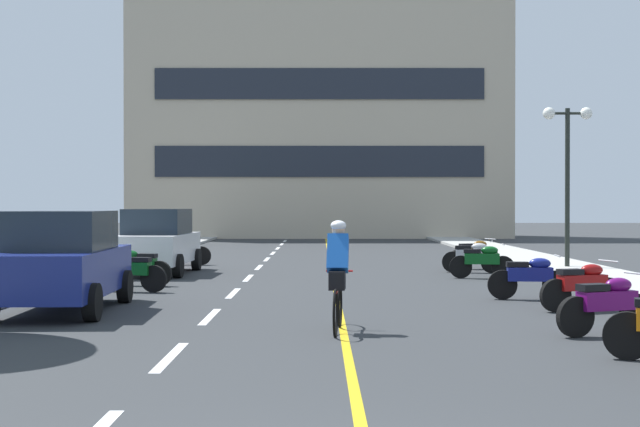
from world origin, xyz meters
TOP-DOWN VIEW (x-y plane):
  - ground_plane at (0.00, 21.00)m, footprint 140.00×140.00m
  - curb_left at (-7.20, 24.00)m, footprint 2.40×72.00m
  - curb_right at (7.20, 24.00)m, footprint 2.40×72.00m
  - lane_dash_1 at (-2.00, 6.00)m, footprint 0.14×2.20m
  - lane_dash_2 at (-2.00, 10.00)m, footprint 0.14×2.20m
  - lane_dash_3 at (-2.00, 14.00)m, footprint 0.14×2.20m
  - lane_dash_4 at (-2.00, 18.00)m, footprint 0.14×2.20m
  - lane_dash_5 at (-2.00, 22.00)m, footprint 0.14×2.20m
  - lane_dash_6 at (-2.00, 26.00)m, footprint 0.14×2.20m
  - lane_dash_7 at (-2.00, 30.00)m, footprint 0.14×2.20m
  - lane_dash_8 at (-2.00, 34.00)m, footprint 0.14×2.20m
  - lane_dash_9 at (-2.00, 38.00)m, footprint 0.14×2.20m
  - lane_dash_10 at (-2.00, 42.00)m, footprint 0.14×2.20m
  - lane_dash_11 at (-2.00, 46.00)m, footprint 0.14×2.20m
  - centre_line_yellow at (0.25, 24.00)m, footprint 0.12×66.00m
  - office_building at (-0.14, 48.22)m, footprint 22.45×6.57m
  - street_lamp_mid at (7.21, 20.76)m, footprint 1.46×0.36m
  - parked_car_near at (-4.76, 10.73)m, footprint 2.03×4.25m
  - parked_car_mid at (-4.66, 19.43)m, footprint 2.03×4.25m
  - motorcycle_2 at (4.14, 7.81)m, footprint 1.64×0.80m
  - motorcycle_3 at (4.67, 10.80)m, footprint 1.66×0.74m
  - motorcycle_4 at (4.18, 12.71)m, footprint 1.70×0.60m
  - motorcycle_5 at (-4.33, 14.31)m, footprint 1.69×0.63m
  - motorcycle_6 at (-4.48, 15.80)m, footprint 1.69×0.61m
  - motorcycle_7 at (4.16, 17.87)m, footprint 1.70×0.60m
  - motorcycle_8 at (4.24, 19.81)m, footprint 1.67×0.70m
  - motorcycle_9 at (4.57, 21.32)m, footprint 1.63×0.81m
  - motorcycle_10 at (-4.47, 23.13)m, footprint 1.70×0.60m
  - cyclist_rider at (0.17, 8.24)m, footprint 0.42×1.77m

SIDE VIEW (x-z plane):
  - ground_plane at x=0.00m, z-range 0.00..0.00m
  - lane_dash_1 at x=-2.00m, z-range 0.00..0.01m
  - lane_dash_2 at x=-2.00m, z-range 0.00..0.01m
  - lane_dash_3 at x=-2.00m, z-range 0.00..0.01m
  - lane_dash_4 at x=-2.00m, z-range 0.00..0.01m
  - lane_dash_5 at x=-2.00m, z-range 0.00..0.01m
  - lane_dash_6 at x=-2.00m, z-range 0.00..0.01m
  - lane_dash_7 at x=-2.00m, z-range 0.00..0.01m
  - lane_dash_8 at x=-2.00m, z-range 0.00..0.01m
  - lane_dash_9 at x=-2.00m, z-range 0.00..0.01m
  - lane_dash_10 at x=-2.00m, z-range 0.00..0.01m
  - lane_dash_11 at x=-2.00m, z-range 0.00..0.01m
  - centre_line_yellow at x=0.25m, z-range 0.00..0.01m
  - curb_left at x=-7.20m, z-range 0.00..0.12m
  - curb_right at x=7.20m, z-range 0.00..0.12m
  - motorcycle_2 at x=4.14m, z-range 0.01..0.93m
  - motorcycle_3 at x=4.67m, z-range 0.01..0.93m
  - motorcycle_4 at x=4.18m, z-range 0.01..0.93m
  - motorcycle_5 at x=-4.33m, z-range 0.01..0.93m
  - motorcycle_6 at x=-4.48m, z-range 0.01..0.93m
  - motorcycle_7 at x=4.16m, z-range 0.01..0.93m
  - motorcycle_8 at x=4.24m, z-range 0.01..0.93m
  - motorcycle_9 at x=4.57m, z-range 0.01..0.93m
  - motorcycle_10 at x=-4.47m, z-range 0.01..0.93m
  - cyclist_rider at x=0.17m, z-range 0.03..1.74m
  - parked_car_near at x=-4.76m, z-range 0.01..1.83m
  - parked_car_mid at x=-4.66m, z-range 0.01..1.83m
  - street_lamp_mid at x=7.21m, z-range 1.25..5.95m
  - office_building at x=-0.14m, z-range 0.00..14.82m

